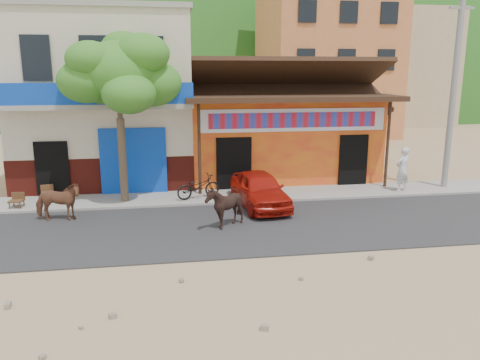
{
  "coord_description": "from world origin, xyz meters",
  "views": [
    {
      "loc": [
        -2.99,
        -11.15,
        4.73
      ],
      "look_at": [
        -0.77,
        3.0,
        1.4
      ],
      "focal_mm": 35.0,
      "sensor_mm": 36.0,
      "label": 1
    }
  ],
  "objects_px": {
    "utility_pole": "(454,87)",
    "red_car": "(259,189)",
    "cow_tan": "(58,202)",
    "pedestrian": "(402,169)",
    "cafe_chair_left": "(47,186)",
    "cafe_chair_right": "(16,194)",
    "scooter": "(198,187)",
    "cow_dark": "(224,206)",
    "tree": "(120,118)"
  },
  "relations": [
    {
      "from": "utility_pole",
      "to": "cow_dark",
      "type": "relative_size",
      "value": 5.97
    },
    {
      "from": "cow_tan",
      "to": "scooter",
      "type": "height_order",
      "value": "cow_tan"
    },
    {
      "from": "red_car",
      "to": "pedestrian",
      "type": "distance_m",
      "value": 6.01
    },
    {
      "from": "pedestrian",
      "to": "cafe_chair_right",
      "type": "height_order",
      "value": "pedestrian"
    },
    {
      "from": "scooter",
      "to": "pedestrian",
      "type": "height_order",
      "value": "pedestrian"
    },
    {
      "from": "cow_dark",
      "to": "red_car",
      "type": "relative_size",
      "value": 0.36
    },
    {
      "from": "pedestrian",
      "to": "utility_pole",
      "type": "bearing_deg",
      "value": 166.78
    },
    {
      "from": "utility_pole",
      "to": "scooter",
      "type": "bearing_deg",
      "value": -178.51
    },
    {
      "from": "cow_dark",
      "to": "cafe_chair_right",
      "type": "bearing_deg",
      "value": -108.5
    },
    {
      "from": "tree",
      "to": "cow_tan",
      "type": "distance_m",
      "value": 3.61
    },
    {
      "from": "cafe_chair_right",
      "to": "red_car",
      "type": "bearing_deg",
      "value": 0.54
    },
    {
      "from": "utility_pole",
      "to": "cafe_chair_left",
      "type": "height_order",
      "value": "utility_pole"
    },
    {
      "from": "red_car",
      "to": "cafe_chair_left",
      "type": "xyz_separation_m",
      "value": [
        -7.61,
        1.9,
        -0.07
      ]
    },
    {
      "from": "tree",
      "to": "cafe_chair_left",
      "type": "xyz_separation_m",
      "value": [
        -2.84,
        0.67,
        -2.52
      ]
    },
    {
      "from": "utility_pole",
      "to": "cafe_chair_right",
      "type": "height_order",
      "value": "utility_pole"
    },
    {
      "from": "cow_dark",
      "to": "red_car",
      "type": "distance_m",
      "value": 2.58
    },
    {
      "from": "tree",
      "to": "cafe_chair_right",
      "type": "relative_size",
      "value": 6.36
    },
    {
      "from": "utility_pole",
      "to": "cow_tan",
      "type": "xyz_separation_m",
      "value": [
        -14.72,
        -2.02,
        -3.45
      ]
    },
    {
      "from": "tree",
      "to": "cafe_chair_right",
      "type": "distance_m",
      "value": 4.44
    },
    {
      "from": "cow_dark",
      "to": "tree",
      "type": "bearing_deg",
      "value": -130.48
    },
    {
      "from": "utility_pole",
      "to": "scooter",
      "type": "distance_m",
      "value": 10.72
    },
    {
      "from": "utility_pole",
      "to": "red_car",
      "type": "relative_size",
      "value": 2.17
    },
    {
      "from": "scooter",
      "to": "cafe_chair_right",
      "type": "distance_m",
      "value": 6.33
    },
    {
      "from": "cow_dark",
      "to": "cow_tan",
      "type": "bearing_deg",
      "value": -101.17
    },
    {
      "from": "tree",
      "to": "red_car",
      "type": "bearing_deg",
      "value": -14.38
    },
    {
      "from": "cow_tan",
      "to": "tree",
      "type": "bearing_deg",
      "value": -43.14
    },
    {
      "from": "utility_pole",
      "to": "cafe_chair_left",
      "type": "relative_size",
      "value": 8.31
    },
    {
      "from": "cow_dark",
      "to": "red_car",
      "type": "bearing_deg",
      "value": 149.27
    },
    {
      "from": "cow_dark",
      "to": "cafe_chair_right",
      "type": "relative_size",
      "value": 1.42
    },
    {
      "from": "cow_tan",
      "to": "red_car",
      "type": "distance_m",
      "value": 6.72
    },
    {
      "from": "red_car",
      "to": "cafe_chair_left",
      "type": "relative_size",
      "value": 3.83
    },
    {
      "from": "utility_pole",
      "to": "red_car",
      "type": "xyz_separation_m",
      "value": [
        -8.03,
        -1.42,
        -3.45
      ]
    },
    {
      "from": "cow_dark",
      "to": "cafe_chair_left",
      "type": "distance_m",
      "value": 7.29
    },
    {
      "from": "scooter",
      "to": "pedestrian",
      "type": "relative_size",
      "value": 0.97
    },
    {
      "from": "cafe_chair_right",
      "to": "scooter",
      "type": "bearing_deg",
      "value": 9.0
    },
    {
      "from": "utility_pole",
      "to": "pedestrian",
      "type": "height_order",
      "value": "utility_pole"
    },
    {
      "from": "tree",
      "to": "cow_tan",
      "type": "relative_size",
      "value": 4.03
    },
    {
      "from": "cow_tan",
      "to": "pedestrian",
      "type": "height_order",
      "value": "pedestrian"
    },
    {
      "from": "cow_tan",
      "to": "cafe_chair_right",
      "type": "distance_m",
      "value": 2.28
    },
    {
      "from": "tree",
      "to": "red_car",
      "type": "xyz_separation_m",
      "value": [
        4.77,
        -1.22,
        -2.45
      ]
    },
    {
      "from": "scooter",
      "to": "cafe_chair_right",
      "type": "xyz_separation_m",
      "value": [
        -6.33,
        -0.25,
        0.03
      ]
    },
    {
      "from": "cafe_chair_right",
      "to": "utility_pole",
      "type": "bearing_deg",
      "value": 8.49
    },
    {
      "from": "red_car",
      "to": "cafe_chair_left",
      "type": "height_order",
      "value": "red_car"
    },
    {
      "from": "cafe_chair_left",
      "to": "cafe_chair_right",
      "type": "bearing_deg",
      "value": -143.34
    },
    {
      "from": "cow_tan",
      "to": "cafe_chair_left",
      "type": "xyz_separation_m",
      "value": [
        -0.92,
        2.49,
        -0.07
      ]
    },
    {
      "from": "utility_pole",
      "to": "red_car",
      "type": "bearing_deg",
      "value": -169.94
    },
    {
      "from": "tree",
      "to": "scooter",
      "type": "xyz_separation_m",
      "value": [
        2.69,
        -0.06,
        -2.56
      ]
    },
    {
      "from": "cow_tan",
      "to": "cow_dark",
      "type": "xyz_separation_m",
      "value": [
        5.19,
        -1.5,
        0.04
      ]
    },
    {
      "from": "red_car",
      "to": "scooter",
      "type": "bearing_deg",
      "value": 144.73
    },
    {
      "from": "tree",
      "to": "pedestrian",
      "type": "xyz_separation_m",
      "value": [
        10.69,
        -0.21,
        -2.12
      ]
    }
  ]
}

